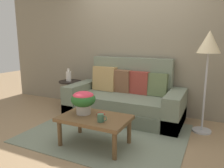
{
  "coord_description": "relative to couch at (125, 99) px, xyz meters",
  "views": [
    {
      "loc": [
        1.43,
        -2.77,
        1.4
      ],
      "look_at": [
        0.01,
        0.18,
        0.74
      ],
      "focal_mm": 34.74,
      "sensor_mm": 36.0,
      "label": 1
    }
  ],
  "objects": [
    {
      "name": "wall_back",
      "position": [
        0.05,
        0.49,
        1.06
      ],
      "size": [
        6.4,
        0.12,
        2.77
      ],
      "primitive_type": "cube",
      "color": "gray",
      "rests_on": "ground"
    },
    {
      "name": "couch",
      "position": [
        0.0,
        0.0,
        0.0
      ],
      "size": [
        2.11,
        0.94,
        1.08
      ],
      "color": "#626B59",
      "rests_on": "ground"
    },
    {
      "name": "area_rug",
      "position": [
        0.05,
        -0.84,
        -0.32
      ],
      "size": [
        2.34,
        1.8,
        0.01
      ],
      "primitive_type": "cube",
      "color": "gray",
      "rests_on": "ground"
    },
    {
      "name": "coffee_table",
      "position": [
        0.07,
        -1.23,
        0.02
      ],
      "size": [
        0.93,
        0.59,
        0.41
      ],
      "color": "brown",
      "rests_on": "ground"
    },
    {
      "name": "potted_plant",
      "position": [
        -0.13,
        -1.2,
        0.28
      ],
      "size": [
        0.34,
        0.34,
        0.32
      ],
      "color": "#B7B2A8",
      "rests_on": "coffee_table"
    },
    {
      "name": "side_table",
      "position": [
        -1.29,
        0.08,
        0.06
      ],
      "size": [
        0.48,
        0.48,
        0.56
      ],
      "color": "black",
      "rests_on": "ground"
    },
    {
      "name": "coffee_mug",
      "position": [
        0.24,
        -1.36,
        0.13
      ],
      "size": [
        0.13,
        0.09,
        0.1
      ],
      "color": "#3D664C",
      "rests_on": "coffee_table"
    },
    {
      "name": "table_vase",
      "position": [
        -1.31,
        0.06,
        0.34
      ],
      "size": [
        0.11,
        0.11,
        0.27
      ],
      "color": "silver",
      "rests_on": "side_table"
    },
    {
      "name": "floor_lamp",
      "position": [
        1.36,
        -0.13,
        0.95
      ],
      "size": [
        0.34,
        0.34,
        1.55
      ],
      "color": "#B2B2B7",
      "rests_on": "ground"
    },
    {
      "name": "snack_bowl",
      "position": [
        0.15,
        -1.2,
        0.11
      ],
      "size": [
        0.11,
        0.11,
        0.06
      ],
      "color": "#B2382D",
      "rests_on": "coffee_table"
    },
    {
      "name": "ground_plane",
      "position": [
        0.05,
        -0.83,
        -0.33
      ],
      "size": [
        14.0,
        14.0,
        0.0
      ],
      "primitive_type": "plane",
      "color": "#997A56"
    }
  ]
}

